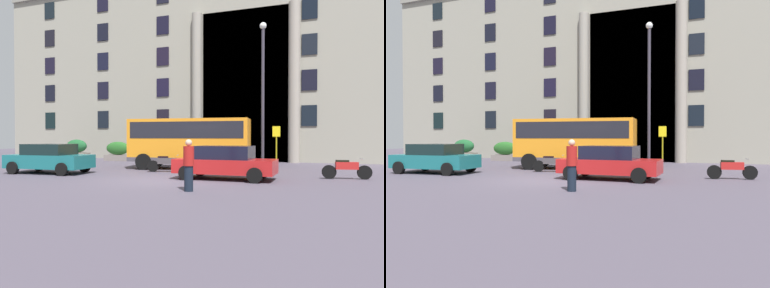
# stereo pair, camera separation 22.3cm
# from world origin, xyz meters

# --- Properties ---
(ground_plane) EXTENTS (80.00, 64.00, 0.12)m
(ground_plane) POSITION_xyz_m (0.00, 0.00, -0.06)
(ground_plane) COLOR #4E4654
(office_building_facade) EXTENTS (42.23, 9.65, 15.12)m
(office_building_facade) POSITION_xyz_m (0.00, 17.47, 7.56)
(office_building_facade) COLOR gray
(office_building_facade) RESTS_ON ground_plane
(orange_minibus) EXTENTS (6.92, 3.11, 2.83)m
(orange_minibus) POSITION_xyz_m (-0.57, 5.50, 1.68)
(orange_minibus) COLOR orange
(orange_minibus) RESTS_ON ground_plane
(bus_stop_sign) EXTENTS (0.44, 0.08, 2.44)m
(bus_stop_sign) POSITION_xyz_m (4.00, 7.67, 1.52)
(bus_stop_sign) COLOR #9E9613
(bus_stop_sign) RESTS_ON ground_plane
(hedge_planter_far_east) EXTENTS (1.91, 1.00, 1.63)m
(hedge_planter_far_east) POSITION_xyz_m (-11.89, 10.18, 0.78)
(hedge_planter_far_east) COLOR gray
(hedge_planter_far_east) RESTS_ON ground_plane
(hedge_planter_entrance_left) EXTENTS (2.08, 0.74, 1.46)m
(hedge_planter_entrance_left) POSITION_xyz_m (-8.20, 10.33, 0.71)
(hedge_planter_entrance_left) COLOR gray
(hedge_planter_entrance_left) RESTS_ON ground_plane
(hedge_planter_west) EXTENTS (2.10, 0.92, 1.38)m
(hedge_planter_west) POSITION_xyz_m (0.44, 10.11, 0.67)
(hedge_planter_west) COLOR slate
(hedge_planter_west) RESTS_ON ground_plane
(parked_sedan_far) EXTENTS (4.29, 2.08, 1.44)m
(parked_sedan_far) POSITION_xyz_m (2.60, 1.27, 0.73)
(parked_sedan_far) COLOR red
(parked_sedan_far) RESTS_ON ground_plane
(parked_estate_mid) EXTENTS (4.22, 2.26, 1.47)m
(parked_estate_mid) POSITION_xyz_m (-6.35, 0.84, 0.75)
(parked_estate_mid) COLOR #1A676C
(parked_estate_mid) RESTS_ON ground_plane
(motorcycle_far_end) EXTENTS (2.00, 0.69, 0.89)m
(motorcycle_far_end) POSITION_xyz_m (-1.12, 3.36, 0.46)
(motorcycle_far_end) COLOR black
(motorcycle_far_end) RESTS_ON ground_plane
(scooter_by_planter) EXTENTS (2.03, 0.60, 0.89)m
(scooter_by_planter) POSITION_xyz_m (7.47, 3.08, 0.46)
(scooter_by_planter) COLOR black
(scooter_by_planter) RESTS_ON ground_plane
(pedestrian_woman_with_bag) EXTENTS (0.36, 0.36, 1.74)m
(pedestrian_woman_with_bag) POSITION_xyz_m (2.33, -2.50, 0.88)
(pedestrian_woman_with_bag) COLOR black
(pedestrian_woman_with_bag) RESTS_ON ground_plane
(lamppost_plaza_centre) EXTENTS (0.40, 0.40, 8.61)m
(lamppost_plaza_centre) POSITION_xyz_m (3.17, 7.94, 4.95)
(lamppost_plaza_centre) COLOR #36333F
(lamppost_plaza_centre) RESTS_ON ground_plane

